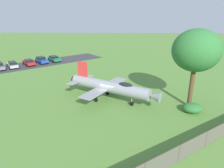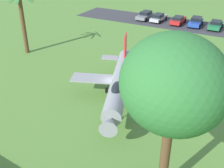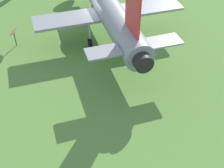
{
  "view_description": "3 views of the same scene",
  "coord_description": "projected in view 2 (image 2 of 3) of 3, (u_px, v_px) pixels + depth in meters",
  "views": [
    {
      "loc": [
        -26.67,
        -1.34,
        11.93
      ],
      "look_at": [
        0.29,
        -0.44,
        2.34
      ],
      "focal_mm": 32.45,
      "sensor_mm": 36.0,
      "label": 1
    },
    {
      "loc": [
        -9.17,
        -21.21,
        14.21
      ],
      "look_at": [
        -0.73,
        0.23,
        1.76
      ],
      "focal_mm": 44.65,
      "sensor_mm": 36.0,
      "label": 2
    },
    {
      "loc": [
        12.89,
        12.55,
        11.09
      ],
      "look_at": [
        4.9,
        5.07,
        1.5
      ],
      "focal_mm": 48.41,
      "sensor_mm": 36.0,
      "label": 3
    }
  ],
  "objects": [
    {
      "name": "parked_car_silver",
      "position": [
        159.0,
        17.0,
        50.99
      ],
      "size": [
        4.65,
        4.12,
        1.42
      ],
      "rotation": [
        0.0,
        0.0,
        0.65
      ],
      "color": "#B2B5BA",
      "rests_on": "ground_plane"
    },
    {
      "name": "parked_car_red",
      "position": [
        178.0,
        20.0,
        49.46
      ],
      "size": [
        4.51,
        4.16,
        1.4
      ],
      "rotation": [
        0.0,
        0.0,
        0.69
      ],
      "color": "red",
      "rests_on": "ground_plane"
    },
    {
      "name": "parked_car_blue",
      "position": [
        196.0,
        22.0,
        48.26
      ],
      "size": [
        4.32,
        4.2,
        1.56
      ],
      "rotation": [
        0.0,
        0.0,
        3.89
      ],
      "color": "#23429E",
      "rests_on": "ground_plane"
    },
    {
      "name": "palm_tree",
      "position": [
        23.0,
        24.0,
        36.03
      ],
      "size": [
        3.18,
        3.52,
        7.73
      ],
      "color": "brown",
      "rests_on": "ground_plane"
    },
    {
      "name": "shade_tree",
      "position": [
        174.0,
        85.0,
        14.1
      ],
      "size": [
        5.52,
        5.93,
        10.17
      ],
      "color": "brown",
      "rests_on": "ground_plane"
    },
    {
      "name": "parking_strip",
      "position": [
        176.0,
        24.0,
        49.99
      ],
      "size": [
        30.7,
        34.45,
        0.0
      ],
      "primitive_type": "cube",
      "rotation": [
        0.0,
        0.0,
        2.27
      ],
      "color": "#38383D",
      "rests_on": "ground_plane"
    },
    {
      "name": "parked_car_green",
      "position": [
        215.0,
        25.0,
        46.91
      ],
      "size": [
        4.37,
        4.16,
        1.34
      ],
      "rotation": [
        0.0,
        0.0,
        3.86
      ],
      "color": "#1E6B3D",
      "rests_on": "ground_plane"
    },
    {
      "name": "parked_car_gray",
      "position": [
        145.0,
        15.0,
        52.28
      ],
      "size": [
        4.65,
        4.18,
        1.45
      ],
      "rotation": [
        0.0,
        0.0,
        3.8
      ],
      "color": "slate",
      "rests_on": "ground_plane"
    },
    {
      "name": "info_plaque",
      "position": [
        185.0,
        98.0,
        25.63
      ],
      "size": [
        0.71,
        0.7,
        1.14
      ],
      "color": "#333333",
      "rests_on": "ground_plane"
    },
    {
      "name": "ground_plane",
      "position": [
        120.0,
        100.0,
        27.08
      ],
      "size": [
        200.0,
        200.0,
        0.0
      ],
      "primitive_type": "plane",
      "color": "#568438"
    },
    {
      "name": "display_jet",
      "position": [
        120.0,
        83.0,
        25.77
      ],
      "size": [
        9.38,
        13.02,
        5.07
      ],
      "rotation": [
        0.0,
        0.0,
        4.2
      ],
      "color": "gray",
      "rests_on": "ground_plane"
    }
  ]
}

